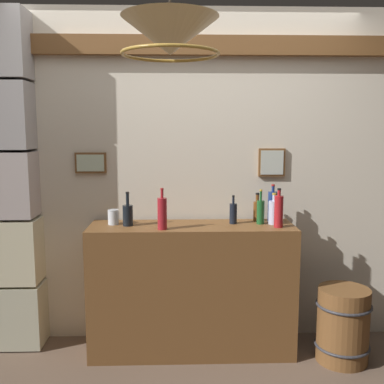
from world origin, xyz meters
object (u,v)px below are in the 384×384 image
object	(u,v)px
liquor_bottle_vodka	(162,213)
liquor_bottle_bourbon	(257,210)
liquor_bottle_gin	(128,215)
glass_tumbler_rocks	(113,217)
pendant_lamp	(170,37)
liquor_bottle_scotch	(274,212)
liquor_bottle_vermouth	(261,212)
wooden_barrel	(343,325)
liquor_bottle_whiskey	(233,213)
liquor_bottle_amaro	(273,206)
liquor_bottle_brandy	(279,211)

from	to	relation	value
liquor_bottle_vodka	liquor_bottle_bourbon	size ratio (longest dim) A/B	1.34
liquor_bottle_vodka	liquor_bottle_gin	bearing A→B (deg)	153.57
glass_tumbler_rocks	pendant_lamp	distance (m)	1.55
liquor_bottle_scotch	pendant_lamp	size ratio (longest dim) A/B	0.49
liquor_bottle_vermouth	pendant_lamp	xyz separation A→B (m)	(-0.64, -1.02, 1.02)
liquor_bottle_vermouth	wooden_barrel	bearing A→B (deg)	-21.03
liquor_bottle_whiskey	pendant_lamp	world-z (taller)	pendant_lamp
liquor_bottle_gin	liquor_bottle_vodka	distance (m)	0.28
liquor_bottle_gin	liquor_bottle_amaro	xyz separation A→B (m)	(1.07, 0.12, 0.03)
liquor_bottle_amaro	liquor_bottle_vodka	bearing A→B (deg)	-163.48
liquor_bottle_vodka	liquor_bottle_whiskey	xyz separation A→B (m)	(0.51, 0.17, -0.04)
liquor_bottle_vodka	liquor_bottle_brandy	xyz separation A→B (m)	(0.82, 0.04, 0.00)
liquor_bottle_brandy	pendant_lamp	world-z (taller)	pendant_lamp
liquor_bottle_scotch	pendant_lamp	distance (m)	1.62
liquor_bottle_gin	liquor_bottle_whiskey	xyz separation A→B (m)	(0.77, 0.05, -0.00)
liquor_bottle_whiskey	liquor_bottle_brandy	bearing A→B (deg)	-23.44
liquor_bottle_brandy	pendant_lamp	distance (m)	1.54
liquor_bottle_vermouth	wooden_barrel	size ratio (longest dim) A/B	0.48
liquor_bottle_amaro	wooden_barrel	size ratio (longest dim) A/B	0.52
liquor_bottle_vermouth	liquor_bottle_whiskey	bearing A→B (deg)	175.35
liquor_bottle_whiskey	liquor_bottle_bourbon	bearing A→B (deg)	24.20
liquor_bottle_amaro	pendant_lamp	world-z (taller)	pendant_lamp
liquor_bottle_vermouth	liquor_bottle_brandy	size ratio (longest dim) A/B	0.92
liquor_bottle_gin	glass_tumbler_rocks	world-z (taller)	liquor_bottle_gin
liquor_bottle_vodka	liquor_bottle_brandy	bearing A→B (deg)	2.87
liquor_bottle_bourbon	pendant_lamp	world-z (taller)	pendant_lamp
liquor_bottle_vermouth	liquor_bottle_brandy	xyz separation A→B (m)	(0.11, -0.12, 0.03)
glass_tumbler_rocks	liquor_bottle_scotch	bearing A→B (deg)	-1.22
liquor_bottle_gin	pendant_lamp	size ratio (longest dim) A/B	0.53
liquor_bottle_brandy	liquor_bottle_amaro	distance (m)	0.20
pendant_lamp	wooden_barrel	bearing A→B (deg)	33.85
liquor_bottle_vodka	liquor_bottle_bourbon	xyz separation A→B (m)	(0.71, 0.26, -0.03)
liquor_bottle_amaro	glass_tumbler_rocks	size ratio (longest dim) A/B	2.59
liquor_bottle_brandy	liquor_bottle_scotch	distance (m)	0.11
glass_tumbler_rocks	liquor_bottle_amaro	bearing A→B (deg)	3.39
liquor_bottle_vodka	liquor_bottle_brandy	distance (m)	0.82
liquor_bottle_amaro	glass_tumbler_rocks	bearing A→B (deg)	-176.61
liquor_bottle_brandy	wooden_barrel	xyz separation A→B (m)	(0.46, -0.10, -0.81)
liquor_bottle_vodka	glass_tumbler_rocks	distance (m)	0.41
liquor_bottle_brandy	pendant_lamp	xyz separation A→B (m)	(-0.74, -0.91, 1.00)
liquor_bottle_vermouth	liquor_bottle_amaro	world-z (taller)	liquor_bottle_amaro
liquor_bottle_vodka	liquor_bottle_whiskey	size ratio (longest dim) A/B	1.37
liquor_bottle_amaro	liquor_bottle_whiskey	size ratio (longest dim) A/B	1.34
liquor_bottle_brandy	glass_tumbler_rocks	bearing A→B (deg)	173.63
liquor_bottle_bourbon	glass_tumbler_rocks	xyz separation A→B (m)	(-1.07, -0.09, -0.03)
liquor_bottle_vermouth	glass_tumbler_rocks	distance (m)	1.08
liquor_bottle_brandy	liquor_bottle_whiskey	world-z (taller)	liquor_bottle_brandy
liquor_bottle_vodka	glass_tumbler_rocks	xyz separation A→B (m)	(-0.36, 0.17, -0.06)
glass_tumbler_rocks	wooden_barrel	distance (m)	1.82
glass_tumbler_rocks	pendant_lamp	world-z (taller)	pendant_lamp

